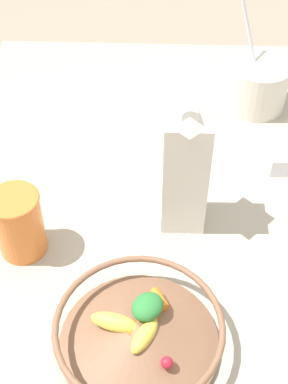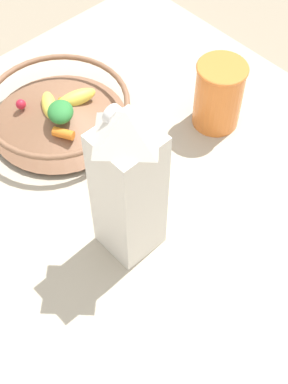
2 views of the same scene
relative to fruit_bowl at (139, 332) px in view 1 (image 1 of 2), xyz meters
name	(u,v)px [view 1 (image 1 of 2)]	position (x,y,z in m)	size (l,w,h in m)	color
ground_plane	(221,209)	(0.15, 0.32, -0.08)	(6.00, 6.00, 0.00)	gray
countertop	(222,202)	(0.15, 0.32, -0.06)	(1.10, 1.10, 0.04)	#B2A893
fruit_bowl	(139,332)	(0.00, 0.00, 0.00)	(0.25, 0.25, 0.08)	brown
milk_carton	(186,163)	(0.07, 0.26, 0.10)	(0.08, 0.08, 0.27)	silver
yogurt_tub	(258,84)	(0.24, 0.61, 0.02)	(0.13, 0.13, 0.25)	silver
drinking_cup	(18,223)	(-0.21, 0.18, 0.03)	(0.09, 0.09, 0.12)	orange
spice_jar	(282,162)	(0.27, 0.40, -0.02)	(0.05, 0.05, 0.04)	silver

